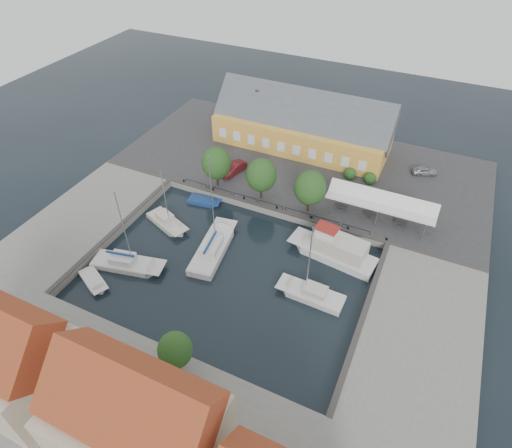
{
  "coord_description": "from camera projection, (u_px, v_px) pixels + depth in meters",
  "views": [
    {
      "loc": [
        17.76,
        -32.02,
        37.84
      ],
      "look_at": [
        0.0,
        6.0,
        1.5
      ],
      "focal_mm": 30.0,
      "sensor_mm": 36.0,
      "label": 1
    }
  ],
  "objects": [
    {
      "name": "ground",
      "position": [
        235.0,
        262.0,
        52.39
      ],
      "size": [
        140.0,
        140.0,
        0.0
      ],
      "primitive_type": "plane",
      "color": "black",
      "rests_on": "ground"
    },
    {
      "name": "north_quay",
      "position": [
        301.0,
        165.0,
        67.81
      ],
      "size": [
        56.0,
        26.0,
        1.0
      ],
      "primitive_type": "cube",
      "color": "#2D2D30",
      "rests_on": "ground"
    },
    {
      "name": "west_quay",
      "position": [
        84.0,
        220.0,
        57.73
      ],
      "size": [
        12.0,
        24.0,
        1.0
      ],
      "primitive_type": "cube",
      "color": "slate",
      "rests_on": "ground"
    },
    {
      "name": "east_quay",
      "position": [
        418.0,
        337.0,
        43.65
      ],
      "size": [
        12.0,
        24.0,
        1.0
      ],
      "primitive_type": "cube",
      "color": "slate",
      "rests_on": "ground"
    },
    {
      "name": "south_bank",
      "position": [
        127.0,
        414.0,
        37.68
      ],
      "size": [
        56.0,
        14.0,
        1.0
      ],
      "primitive_type": "cube",
      "color": "slate",
      "rests_on": "ground"
    },
    {
      "name": "quay_edge_fittings",
      "position": [
        252.0,
        232.0,
        54.94
      ],
      "size": [
        56.0,
        24.72,
        0.4
      ],
      "color": "#383533",
      "rests_on": "north_quay"
    },
    {
      "name": "warehouse",
      "position": [
        299.0,
        125.0,
        69.74
      ],
      "size": [
        28.56,
        14.0,
        9.55
      ],
      "color": "gold",
      "rests_on": "north_quay"
    },
    {
      "name": "tent_canopy",
      "position": [
        381.0,
        202.0,
        55.43
      ],
      "size": [
        14.0,
        4.0,
        2.83
      ],
      "color": "white",
      "rests_on": "north_quay"
    },
    {
      "name": "quay_trees",
      "position": [
        261.0,
        175.0,
        58.05
      ],
      "size": [
        18.2,
        4.2,
        6.3
      ],
      "color": "black",
      "rests_on": "north_quay"
    },
    {
      "name": "car_silver",
      "position": [
        425.0,
        171.0,
        64.63
      ],
      "size": [
        4.01,
        2.83,
        1.27
      ],
      "primitive_type": "imported",
      "rotation": [
        0.0,
        0.0,
        1.97
      ],
      "color": "#93949A",
      "rests_on": "north_quay"
    },
    {
      "name": "car_red",
      "position": [
        233.0,
        169.0,
        64.77
      ],
      "size": [
        2.72,
        5.01,
        1.57
      ],
      "primitive_type": "imported",
      "rotation": [
        0.0,
        0.0,
        -0.24
      ],
      "color": "#531319",
      "rests_on": "north_quay"
    },
    {
      "name": "center_sailboat",
      "position": [
        213.0,
        249.0,
        53.58
      ],
      "size": [
        4.54,
        10.68,
        14.04
      ],
      "color": "silver",
      "rests_on": "ground"
    },
    {
      "name": "trawler",
      "position": [
        336.0,
        251.0,
        52.37
      ],
      "size": [
        11.49,
        4.73,
        5.0
      ],
      "color": "silver",
      "rests_on": "ground"
    },
    {
      "name": "east_boat_b",
      "position": [
        312.0,
        295.0,
        48.13
      ],
      "size": [
        7.92,
        2.83,
        10.73
      ],
      "color": "silver",
      "rests_on": "ground"
    },
    {
      "name": "west_boat_b",
      "position": [
        167.0,
        223.0,
        57.59
      ],
      "size": [
        7.14,
        4.62,
        9.56
      ],
      "color": "#BCB8A9",
      "rests_on": "ground"
    },
    {
      "name": "west_boat_d",
      "position": [
        127.0,
        264.0,
        51.74
      ],
      "size": [
        9.34,
        4.55,
        12.02
      ],
      "color": "silver",
      "rests_on": "ground"
    },
    {
      "name": "launch_sw",
      "position": [
        94.0,
        281.0,
        49.91
      ],
      "size": [
        5.1,
        3.73,
        0.98
      ],
      "color": "silver",
      "rests_on": "ground"
    },
    {
      "name": "launch_nw",
      "position": [
        204.0,
        202.0,
        61.34
      ],
      "size": [
        4.98,
        2.5,
        0.88
      ],
      "color": "navy",
      "rests_on": "ground"
    },
    {
      "name": "townhouses",
      "position": [
        114.0,
        419.0,
        32.04
      ],
      "size": [
        36.3,
        8.5,
        12.0
      ],
      "color": "beige",
      "rests_on": "south_bank"
    }
  ]
}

